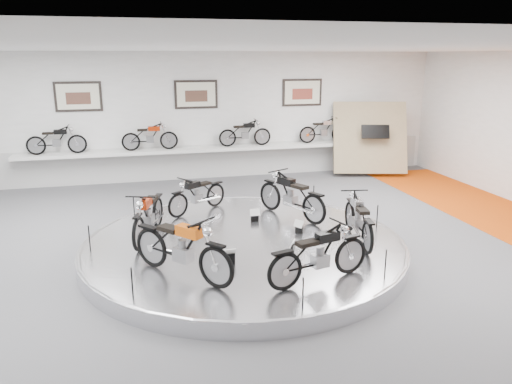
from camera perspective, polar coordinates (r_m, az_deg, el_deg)
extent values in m
plane|color=#505053|center=(9.87, -1.00, -7.79)|extent=(16.00, 16.00, 0.00)
plane|color=white|center=(9.08, -1.12, 16.12)|extent=(16.00, 16.00, 0.00)
plane|color=white|center=(16.08, -6.79, 8.54)|extent=(16.00, 0.00, 16.00)
cube|color=#BCBCBA|center=(16.30, -6.63, 3.46)|extent=(15.68, 0.04, 1.10)
cylinder|color=silver|center=(10.08, -1.40, -6.35)|extent=(6.40, 6.40, 0.30)
torus|color=#B2B2BA|center=(10.04, -1.40, -5.72)|extent=(6.40, 6.40, 0.10)
cube|color=silver|center=(15.94, -6.54, 4.85)|extent=(11.00, 0.55, 0.10)
cube|color=beige|center=(15.91, -19.65, 10.23)|extent=(1.35, 0.06, 0.88)
cube|color=beige|center=(15.98, -6.86, 11.02)|extent=(1.35, 0.06, 0.88)
cube|color=beige|center=(16.79, 5.30, 11.26)|extent=(1.35, 0.06, 0.88)
cube|color=#988661|center=(16.99, 12.89, 6.07)|extent=(2.56, 1.52, 2.30)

